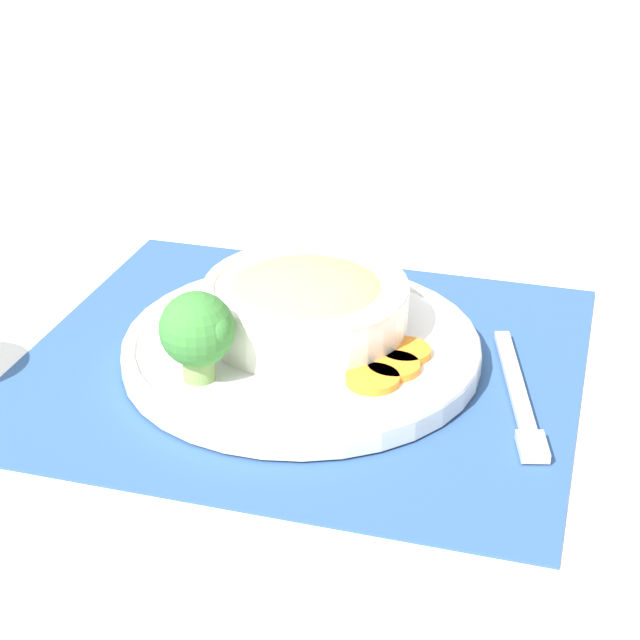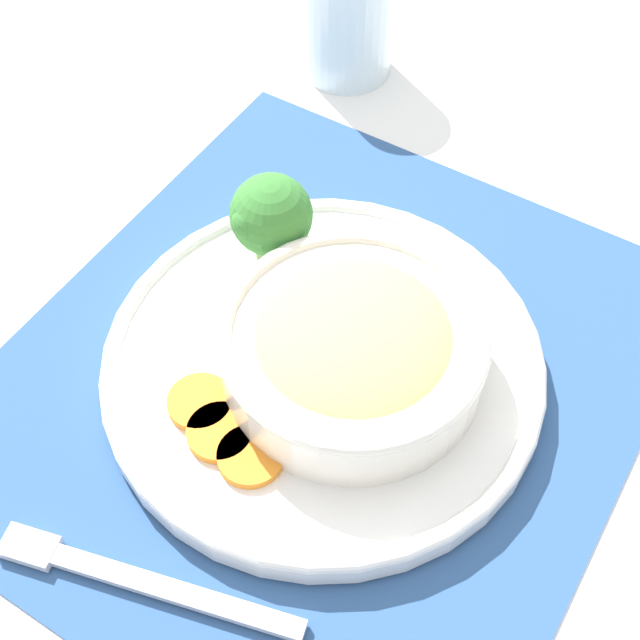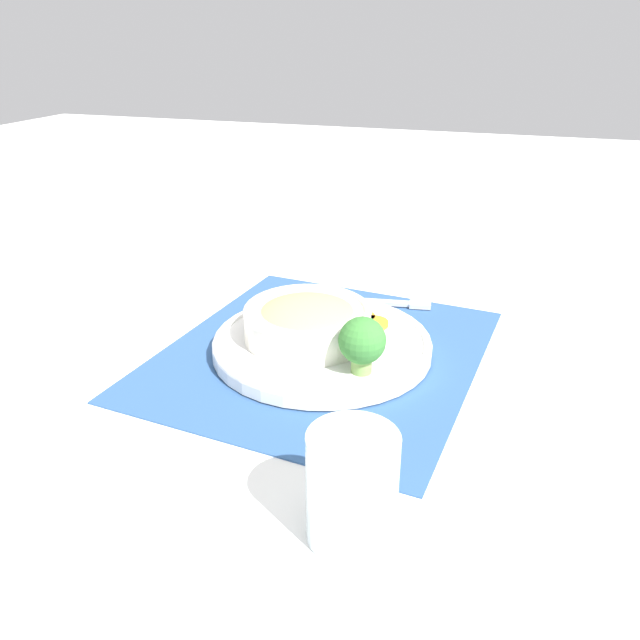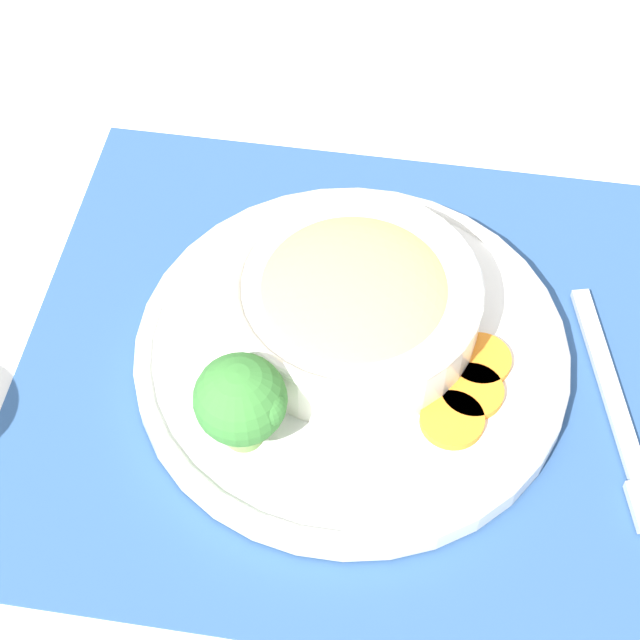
% 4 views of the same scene
% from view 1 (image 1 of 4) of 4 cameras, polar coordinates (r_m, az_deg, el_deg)
% --- Properties ---
extents(ground_plane, '(4.00, 4.00, 0.00)m').
position_cam_1_polar(ground_plane, '(0.87, -0.98, -2.32)').
color(ground_plane, white).
extents(placemat, '(0.48, 0.44, 0.00)m').
position_cam_1_polar(placemat, '(0.87, -0.98, -2.21)').
color(placemat, '#2D5184').
rests_on(placemat, ground_plane).
extents(plate, '(0.29, 0.29, 0.02)m').
position_cam_1_polar(plate, '(0.86, -0.99, -1.44)').
color(plate, white).
rests_on(plate, placemat).
extents(bowl, '(0.17, 0.17, 0.05)m').
position_cam_1_polar(bowl, '(0.86, -0.88, 1.02)').
color(bowl, silver).
rests_on(bowl, plate).
extents(broccoli_floret, '(0.06, 0.06, 0.07)m').
position_cam_1_polar(broccoli_floret, '(0.79, -6.56, -0.58)').
color(broccoli_floret, '#759E51').
rests_on(broccoli_floret, plate).
extents(carrot_slice_near, '(0.04, 0.04, 0.01)m').
position_cam_1_polar(carrot_slice_near, '(0.80, 2.82, -3.17)').
color(carrot_slice_near, orange).
rests_on(carrot_slice_near, plate).
extents(carrot_slice_middle, '(0.04, 0.04, 0.01)m').
position_cam_1_polar(carrot_slice_middle, '(0.82, 3.94, -2.49)').
color(carrot_slice_middle, orange).
rests_on(carrot_slice_middle, plate).
extents(carrot_slice_far, '(0.04, 0.04, 0.01)m').
position_cam_1_polar(carrot_slice_far, '(0.84, 4.54, -1.69)').
color(carrot_slice_far, orange).
rests_on(carrot_slice_far, plate).
extents(fork, '(0.04, 0.18, 0.01)m').
position_cam_1_polar(fork, '(0.81, 10.66, -4.42)').
color(fork, silver).
rests_on(fork, placemat).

